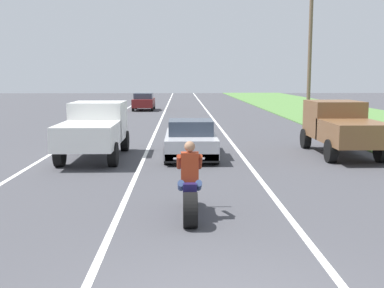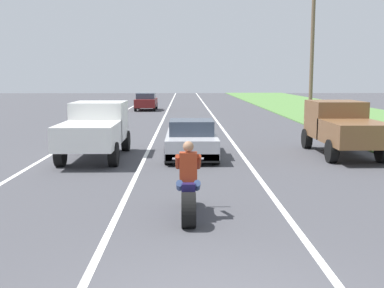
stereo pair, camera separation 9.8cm
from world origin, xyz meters
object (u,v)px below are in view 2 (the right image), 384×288
at_px(motorcycle_with_rider, 188,190).
at_px(pickup_truck_right_shoulder_brown, 342,126).
at_px(pickup_truck_left_lane_white, 95,128).
at_px(sports_car_silver, 191,140).
at_px(distant_car_far_ahead, 146,101).

xyz_separation_m(motorcycle_with_rider, pickup_truck_right_shoulder_brown, (5.82, 8.05, 0.51)).
height_order(pickup_truck_left_lane_white, pickup_truck_right_shoulder_brown, same).
xyz_separation_m(sports_car_silver, pickup_truck_left_lane_white, (-3.44, -0.23, 0.48)).
bearing_deg(motorcycle_with_rider, sports_car_silver, 88.66).
bearing_deg(distant_car_far_ahead, pickup_truck_right_shoulder_brown, -69.27).
height_order(motorcycle_with_rider, pickup_truck_left_lane_white, pickup_truck_left_lane_white).
distance_m(motorcycle_with_rider, distant_car_far_ahead, 32.52).
bearing_deg(sports_car_silver, pickup_truck_right_shoulder_brown, 3.15).
xyz_separation_m(pickup_truck_left_lane_white, distant_car_far_ahead, (-0.12, 24.84, -0.33)).
bearing_deg(pickup_truck_right_shoulder_brown, motorcycle_with_rider, -125.86).
relative_size(motorcycle_with_rider, pickup_truck_left_lane_white, 0.46).
bearing_deg(distant_car_far_ahead, sports_car_silver, -81.77).
relative_size(sports_car_silver, pickup_truck_right_shoulder_brown, 0.90).
relative_size(sports_car_silver, distant_car_far_ahead, 1.08).
xyz_separation_m(motorcycle_with_rider, sports_car_silver, (0.18, 7.74, 0.04)).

